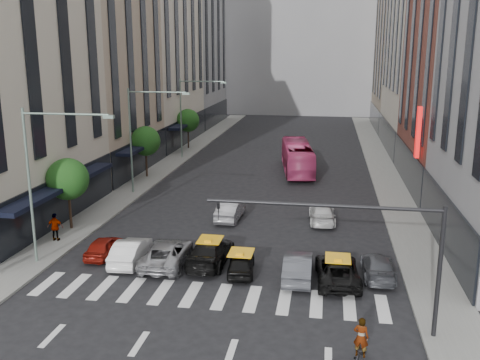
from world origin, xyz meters
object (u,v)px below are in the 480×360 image
at_px(pedestrian_far, 55,227).
at_px(streetlamp_far, 189,108).
at_px(streetlamp_mid, 141,127).
at_px(car_red, 104,247).
at_px(car_white_front, 131,251).
at_px(taxi_center, 241,263).
at_px(bus, 297,157).
at_px(streetlamp_near, 43,166).
at_px(taxi_left, 210,252).
at_px(motorcycle, 360,351).

bearing_deg(pedestrian_far, streetlamp_far, -95.32).
xyz_separation_m(streetlamp_mid, car_red, (2.52, -14.27, -5.29)).
distance_m(car_red, car_white_front, 2.10).
bearing_deg(taxi_center, bus, -99.33).
relative_size(streetlamp_near, taxi_left, 1.76).
relative_size(streetlamp_near, car_white_front, 2.06).
bearing_deg(car_white_front, streetlamp_far, -85.37).
bearing_deg(car_white_front, motorcycle, 143.22).
bearing_deg(car_white_front, taxi_left, -176.38).
bearing_deg(car_white_front, car_red, -23.29).
xyz_separation_m(streetlamp_mid, motorcycle, (17.29, -23.34, -5.44)).
height_order(streetlamp_far, taxi_center, streetlamp_far).
height_order(streetlamp_mid, taxi_left, streetlamp_mid).
bearing_deg(streetlamp_mid, bus, 40.44).
relative_size(streetlamp_far, taxi_center, 2.50).
relative_size(car_white_front, motorcycle, 2.47).
bearing_deg(streetlamp_far, taxi_left, -73.24).
height_order(car_white_front, taxi_left, taxi_left).
bearing_deg(bus, motorcycle, 89.89).
bearing_deg(streetlamp_near, streetlamp_far, 90.00).
xyz_separation_m(streetlamp_far, motorcycle, (17.29, -39.34, -5.44)).
height_order(streetlamp_near, pedestrian_far, streetlamp_near).
bearing_deg(streetlamp_near, streetlamp_mid, 90.00).
height_order(bus, motorcycle, bus).
bearing_deg(streetlamp_near, taxi_left, 10.06).
bearing_deg(pedestrian_far, taxi_left, 168.08).
bearing_deg(streetlamp_mid, streetlamp_far, 90.00).
distance_m(car_white_front, bus, 27.09).
distance_m(bus, motorcycle, 34.49).
distance_m(streetlamp_mid, streetlamp_far, 16.00).
height_order(motorcycle, pedestrian_far, pedestrian_far).
xyz_separation_m(taxi_left, pedestrian_far, (-10.67, 1.82, 0.33)).
bearing_deg(pedestrian_far, streetlamp_near, 111.66).
bearing_deg(car_red, car_white_front, 159.13).
height_order(streetlamp_near, streetlamp_far, same).
height_order(car_red, pedestrian_far, pedestrian_far).
distance_m(streetlamp_mid, car_red, 15.42).
relative_size(bus, motorcycle, 6.36).
xyz_separation_m(streetlamp_near, motorcycle, (17.29, -7.34, -5.44)).
relative_size(car_red, taxi_center, 1.00).
distance_m(streetlamp_mid, taxi_left, 17.81).
height_order(taxi_left, taxi_center, taxi_left).
xyz_separation_m(car_white_front, motorcycle, (12.80, -8.37, -0.25)).
xyz_separation_m(car_white_front, taxi_left, (4.66, 0.59, 0.02)).
bearing_deg(streetlamp_near, taxi_center, 2.74).
distance_m(car_white_front, taxi_center, 6.69).
xyz_separation_m(streetlamp_mid, taxi_left, (9.15, -14.38, -5.16)).
relative_size(streetlamp_mid, bus, 0.80).
bearing_deg(car_red, bus, -113.30).
xyz_separation_m(taxi_center, pedestrian_far, (-12.68, 2.90, 0.46)).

